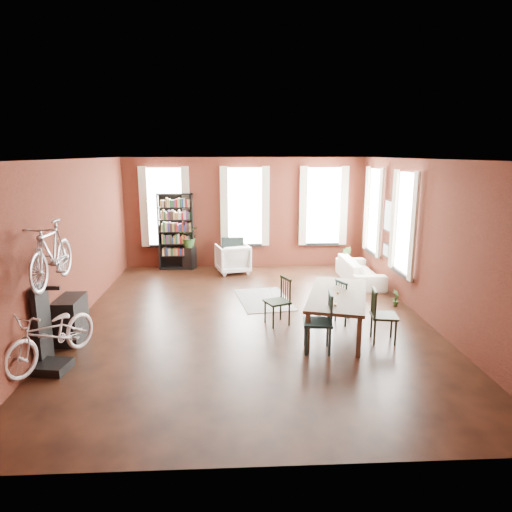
{
  "coord_description": "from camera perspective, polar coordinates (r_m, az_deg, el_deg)",
  "views": [
    {
      "loc": [
        -0.36,
        -8.79,
        3.31
      ],
      "look_at": [
        0.12,
        0.6,
        1.18
      ],
      "focal_mm": 32.0,
      "sensor_mm": 36.0,
      "label": 1
    }
  ],
  "objects": [
    {
      "name": "room",
      "position": [
        9.5,
        0.75,
        5.64
      ],
      "size": [
        9.0,
        9.04,
        3.22
      ],
      "color": "black",
      "rests_on": "ground"
    },
    {
      "name": "dining_table",
      "position": [
        8.77,
        10.09,
        -6.99
      ],
      "size": [
        1.6,
        2.42,
        0.76
      ],
      "primitive_type": "cube",
      "rotation": [
        0.0,
        0.0,
        -0.29
      ],
      "color": "brown",
      "rests_on": "ground"
    },
    {
      "name": "dining_chair_a",
      "position": [
        7.86,
        7.71,
        -8.19
      ],
      "size": [
        0.53,
        0.53,
        1.04
      ],
      "primitive_type": "cube",
      "rotation": [
        0.0,
        0.0,
        -1.68
      ],
      "color": "#1B3B3A",
      "rests_on": "ground"
    },
    {
      "name": "dining_chair_b",
      "position": [
        8.98,
        2.66,
        -5.71
      ],
      "size": [
        0.57,
        0.57,
        0.94
      ],
      "primitive_type": "cube",
      "rotation": [
        0.0,
        0.0,
        -1.18
      ],
      "color": "black",
      "rests_on": "ground"
    },
    {
      "name": "dining_chair_c",
      "position": [
        8.49,
        15.71,
        -7.19
      ],
      "size": [
        0.5,
        0.5,
        0.97
      ],
      "primitive_type": "cube",
      "rotation": [
        0.0,
        0.0,
        1.43
      ],
      "color": "black",
      "rests_on": "ground"
    },
    {
      "name": "dining_chair_d",
      "position": [
        9.25,
        11.41,
        -5.6
      ],
      "size": [
        0.53,
        0.53,
        0.88
      ],
      "primitive_type": "cube",
      "rotation": [
        0.0,
        0.0,
        1.97
      ],
      "color": "#1B3D39",
      "rests_on": "ground"
    },
    {
      "name": "bookshelf",
      "position": [
        13.37,
        -9.97,
        3.03
      ],
      "size": [
        1.0,
        0.32,
        2.2
      ],
      "primitive_type": "cube",
      "color": "black",
      "rests_on": "ground"
    },
    {
      "name": "white_armchair",
      "position": [
        12.87,
        -2.93,
        -0.14
      ],
      "size": [
        1.04,
        1.0,
        0.89
      ],
      "primitive_type": "imported",
      "rotation": [
        0.0,
        0.0,
        3.39
      ],
      "color": "silver",
      "rests_on": "ground"
    },
    {
      "name": "cream_sofa",
      "position": [
        12.21,
        12.87,
        -1.34
      ],
      "size": [
        0.61,
        2.08,
        0.81
      ],
      "primitive_type": "imported",
      "rotation": [
        0.0,
        0.0,
        1.57
      ],
      "color": "beige",
      "rests_on": "ground"
    },
    {
      "name": "striped_rug",
      "position": [
        10.57,
        1.0,
        -5.46
      ],
      "size": [
        1.38,
        1.93,
        0.01
      ],
      "primitive_type": "cube",
      "rotation": [
        0.0,
        0.0,
        0.16
      ],
      "color": "black",
      "rests_on": "ground"
    },
    {
      "name": "bike_trainer",
      "position": [
        7.93,
        -24.03,
        -12.55
      ],
      "size": [
        0.54,
        0.54,
        0.14
      ],
      "primitive_type": "cube",
      "rotation": [
        0.0,
        0.0,
        -0.16
      ],
      "color": "black",
      "rests_on": "ground"
    },
    {
      "name": "bike_wall_rack",
      "position": [
        8.07,
        -25.13,
        -7.75
      ],
      "size": [
        0.16,
        0.6,
        1.3
      ],
      "primitive_type": "cube",
      "color": "black",
      "rests_on": "ground"
    },
    {
      "name": "console_table",
      "position": [
        8.9,
        -22.11,
        -7.32
      ],
      "size": [
        0.4,
        0.8,
        0.8
      ],
      "primitive_type": "cube",
      "color": "black",
      "rests_on": "ground"
    },
    {
      "name": "plant_stand",
      "position": [
        13.46,
        -8.33,
        -0.23
      ],
      "size": [
        0.42,
        0.42,
        0.64
      ],
      "primitive_type": "cube",
      "rotation": [
        0.0,
        0.0,
        -0.4
      ],
      "color": "black",
      "rests_on": "ground"
    },
    {
      "name": "plant_by_sofa",
      "position": [
        13.27,
        10.89,
        -1.21
      ],
      "size": [
        0.49,
        0.78,
        0.33
      ],
      "primitive_type": "imported",
      "rotation": [
        0.0,
        0.0,
        -0.12
      ],
      "color": "#315722",
      "rests_on": "ground"
    },
    {
      "name": "plant_small",
      "position": [
        10.6,
        17.03,
        -5.64
      ],
      "size": [
        0.43,
        0.4,
        0.14
      ],
      "primitive_type": "imported",
      "rotation": [
        0.0,
        0.0,
        0.92
      ],
      "color": "#2C5622",
      "rests_on": "ground"
    },
    {
      "name": "bicycle_floor",
      "position": [
        7.6,
        -24.41,
        -5.96
      ],
      "size": [
        0.94,
        1.1,
        1.77
      ],
      "primitive_type": "imported",
      "rotation": [
        0.0,
        0.0,
        -0.42
      ],
      "color": "silver",
      "rests_on": "bike_trainer"
    },
    {
      "name": "bicycle_hung",
      "position": [
        7.62,
        -24.43,
        2.71
      ],
      "size": [
        0.47,
        1.0,
        1.66
      ],
      "primitive_type": "imported",
      "color": "#A5A8AD",
      "rests_on": "bike_wall_rack"
    },
    {
      "name": "plant_on_stand",
      "position": [
        13.31,
        -8.28,
        2.11
      ],
      "size": [
        0.58,
        0.64,
        0.49
      ],
      "primitive_type": "imported",
      "rotation": [
        0.0,
        0.0,
        0.02
      ],
      "color": "#2A5823",
      "rests_on": "plant_stand"
    }
  ]
}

